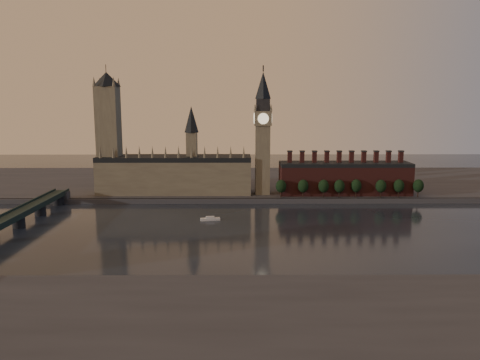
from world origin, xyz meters
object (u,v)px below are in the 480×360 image
Objects in this scene: victoria_tower at (109,129)px; river_boat at (210,219)px; big_ben at (263,132)px; westminster_bridge at (3,224)px.

victoria_tower is 133.36m from river_boat.
river_boat is (-40.32, -74.84, -55.79)m from big_ben.
westminster_bridge is at bearing -173.24° from river_boat.
river_boat is (89.68, -79.84, -58.05)m from victoria_tower.
big_ben is at bearing -2.20° from victoria_tower.
westminster_bridge is (-35.00, -117.70, -51.65)m from victoria_tower.
westminster_bridge is at bearing -106.56° from victoria_tower.
victoria_tower is at bearing 73.44° from westminster_bridge.
victoria_tower is 1.01× the size of big_ben.
big_ben is at bearing 34.33° from westminster_bridge.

